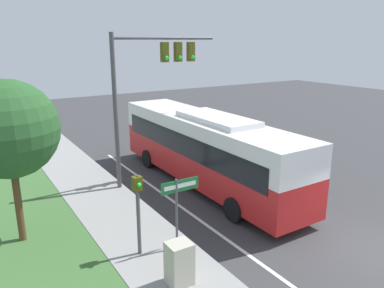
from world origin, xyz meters
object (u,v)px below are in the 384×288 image
object	(u,v)px
bus	(205,146)
pedestrian_signal	(138,203)
signal_gantry	(149,77)
utility_cabinet	(179,263)
street_sign	(178,201)

from	to	relation	value
bus	pedestrian_signal	size ratio (longest dim) A/B	4.42
bus	pedestrian_signal	xyz separation A→B (m)	(-5.28, -4.07, -0.05)
signal_gantry	utility_cabinet	bearing A→B (deg)	-111.13
street_sign	utility_cabinet	xyz separation A→B (m)	(-0.94, -1.64, -1.05)
bus	utility_cabinet	xyz separation A→B (m)	(-4.97, -6.07, -1.19)
pedestrian_signal	street_sign	xyz separation A→B (m)	(1.24, -0.37, -0.09)
bus	street_sign	distance (m)	6.00
bus	signal_gantry	bearing A→B (deg)	141.17
bus	street_sign	xyz separation A→B (m)	(-4.04, -4.44, -0.14)
pedestrian_signal	utility_cabinet	size ratio (longest dim) A/B	2.18
utility_cabinet	bus	bearing A→B (deg)	50.68
signal_gantry	utility_cabinet	distance (m)	9.33
street_sign	bus	bearing A→B (deg)	47.69
street_sign	signal_gantry	bearing A→B (deg)	71.42
bus	pedestrian_signal	bearing A→B (deg)	-142.35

